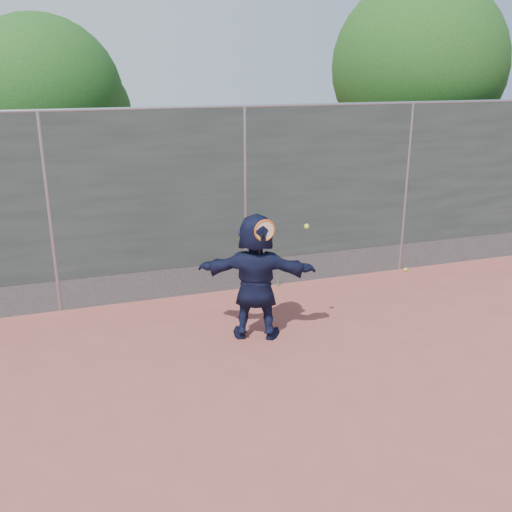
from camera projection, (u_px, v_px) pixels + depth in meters
name	position (u px, v px, depth m)	size (l,w,h in m)	color
ground	(337.00, 394.00, 6.56)	(80.00, 80.00, 0.00)	#9E4C42
player	(256.00, 276.00, 7.71)	(1.63, 0.52, 1.76)	#131835
ball_ground	(406.00, 270.00, 10.48)	(0.07, 0.07, 0.07)	#CDE633
fence	(245.00, 197.00, 9.21)	(20.00, 0.06, 3.03)	#38423D
swing_action	(269.00, 231.00, 7.35)	(0.77, 0.13, 0.51)	orange
tree_right	(424.00, 71.00, 12.05)	(3.78, 3.60, 5.39)	#382314
tree_left	(51.00, 103.00, 10.67)	(3.15, 3.00, 4.53)	#382314
weed_clump	(264.00, 281.00, 9.65)	(0.68, 0.07, 0.30)	#387226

